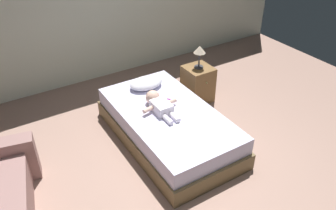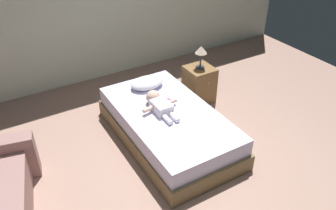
{
  "view_description": "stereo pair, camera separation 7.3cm",
  "coord_description": "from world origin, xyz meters",
  "px_view_note": "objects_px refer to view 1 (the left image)",
  "views": [
    {
      "loc": [
        -1.66,
        -2.19,
        2.89
      ],
      "look_at": [
        0.22,
        0.83,
        0.54
      ],
      "focal_mm": 36.24,
      "sensor_mm": 36.0,
      "label": 1
    },
    {
      "loc": [
        -1.6,
        -2.23,
        2.89
      ],
      "look_at": [
        0.22,
        0.83,
        0.54
      ],
      "focal_mm": 36.24,
      "sensor_mm": 36.0,
      "label": 2
    }
  ],
  "objects_px": {
    "bed": "(168,126)",
    "nightstand": "(198,84)",
    "baby": "(159,104)",
    "lamp": "(200,51)",
    "pillow": "(146,83)",
    "toothbrush": "(171,100)"
  },
  "relations": [
    {
      "from": "lamp",
      "to": "baby",
      "type": "bearing_deg",
      "value": -153.95
    },
    {
      "from": "toothbrush",
      "to": "nightstand",
      "type": "height_order",
      "value": "nightstand"
    },
    {
      "from": "pillow",
      "to": "lamp",
      "type": "distance_m",
      "value": 0.91
    },
    {
      "from": "bed",
      "to": "nightstand",
      "type": "height_order",
      "value": "nightstand"
    },
    {
      "from": "nightstand",
      "to": "baby",
      "type": "bearing_deg",
      "value": -153.95
    },
    {
      "from": "toothbrush",
      "to": "nightstand",
      "type": "distance_m",
      "value": 0.85
    },
    {
      "from": "lamp",
      "to": "bed",
      "type": "bearing_deg",
      "value": -146.79
    },
    {
      "from": "toothbrush",
      "to": "nightstand",
      "type": "bearing_deg",
      "value": 27.98
    },
    {
      "from": "bed",
      "to": "baby",
      "type": "height_order",
      "value": "baby"
    },
    {
      "from": "nightstand",
      "to": "lamp",
      "type": "height_order",
      "value": "lamp"
    },
    {
      "from": "bed",
      "to": "baby",
      "type": "distance_m",
      "value": 0.33
    },
    {
      "from": "toothbrush",
      "to": "lamp",
      "type": "xyz_separation_m",
      "value": [
        0.73,
        0.39,
        0.37
      ]
    },
    {
      "from": "bed",
      "to": "lamp",
      "type": "xyz_separation_m",
      "value": [
        0.91,
        0.6,
        0.61
      ]
    },
    {
      "from": "pillow",
      "to": "baby",
      "type": "xyz_separation_m",
      "value": [
        -0.13,
        -0.57,
        0.01
      ]
    },
    {
      "from": "pillow",
      "to": "toothbrush",
      "type": "xyz_separation_m",
      "value": [
        0.12,
        -0.48,
        -0.06
      ]
    },
    {
      "from": "toothbrush",
      "to": "bed",
      "type": "bearing_deg",
      "value": -130.79
    },
    {
      "from": "toothbrush",
      "to": "lamp",
      "type": "distance_m",
      "value": 0.91
    },
    {
      "from": "bed",
      "to": "pillow",
      "type": "xyz_separation_m",
      "value": [
        0.06,
        0.69,
        0.3
      ]
    },
    {
      "from": "baby",
      "to": "toothbrush",
      "type": "distance_m",
      "value": 0.27
    },
    {
      "from": "bed",
      "to": "lamp",
      "type": "height_order",
      "value": "lamp"
    },
    {
      "from": "pillow",
      "to": "nightstand",
      "type": "relative_size",
      "value": 0.86
    },
    {
      "from": "pillow",
      "to": "nightstand",
      "type": "distance_m",
      "value": 0.89
    }
  ]
}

